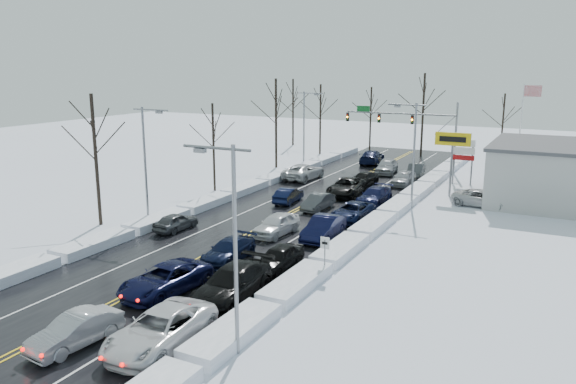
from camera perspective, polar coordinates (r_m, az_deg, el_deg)
The scene contains 44 objects.
ground at distance 43.52m, azimuth -1.98°, elevation -3.29°, with size 160.00×160.00×0.00m, color silver.
road_surface at distance 45.21m, azimuth -0.75°, elevation -2.66°, with size 14.00×84.00×0.01m, color black.
snow_bank_left at distance 49.11m, azimuth -8.61°, elevation -1.55°, with size 1.84×72.00×0.65m, color white.
snow_bank_right at distance 42.32m, azimuth 8.41°, elevation -3.89°, with size 1.84×72.00×0.65m, color white.
traffic_signal_mast at distance 67.00m, azimuth 12.46°, elevation 6.87°, with size 13.28×0.39×8.00m.
tires_plus_sign at distance 53.88m, azimuth 16.38°, elevation 4.75°, with size 3.20×0.34×6.00m.
used_vehicles_sign at distance 59.96m, azimuth 17.40°, elevation 3.84°, with size 2.20×0.22×4.65m.
speed_limit_sign at distance 32.70m, azimuth 3.77°, elevation -5.81°, with size 0.55×0.09×2.35m.
flagpole at distance 66.98m, azimuth 22.72°, elevation 6.57°, with size 1.87×1.20×10.00m.
streetlight_se at distance 23.12m, azimuth -5.83°, elevation -4.23°, with size 3.20×0.25×9.00m.
streetlight_ne at distance 48.52m, azimuth 12.47°, elevation 4.51°, with size 3.20×0.25×9.00m.
streetlight_sw at distance 43.89m, azimuth -14.15°, elevation 3.57°, with size 3.20×0.25×9.00m.
streetlight_nw at distance 67.30m, azimuth 1.78°, elevation 7.04°, with size 3.20×0.25×9.00m.
tree_left_b at distance 44.43m, azimuth -19.10°, elevation 5.55°, with size 4.00×4.00×10.00m.
tree_left_c at distance 54.52m, azimuth -7.62°, elevation 6.25°, with size 3.40×3.40×8.50m.
tree_left_d at distance 66.66m, azimuth -1.23°, elevation 8.74°, with size 4.20×4.20×10.50m.
tree_left_e at distance 77.28m, azimuth 3.32°, elevation 8.76°, with size 3.80×3.80×9.50m.
tree_far_a at distance 85.75m, azimuth 0.51°, elevation 9.41°, with size 4.00×4.00×10.00m.
tree_far_b at distance 82.07m, azimuth 8.42°, elevation 8.64°, with size 3.60×3.60×9.00m.
tree_far_c at distance 77.83m, azimuth 13.62°, elevation 9.23°, with size 4.40×4.40×11.00m.
tree_far_d at distance 77.69m, azimuth 21.05°, elevation 7.44°, with size 3.40×3.40×8.50m.
queued_car_1 at distance 27.19m, azimuth -20.67°, elevation -14.39°, with size 1.50×4.31×1.42m, color #A4A7AC.
queued_car_2 at distance 31.55m, azimuth -12.28°, elevation -9.97°, with size 2.57×5.57×1.55m, color black.
queued_car_3 at distance 35.81m, azimuth -6.05°, elevation -6.94°, with size 1.89×4.64×1.35m, color black.
queued_car_4 at distance 40.87m, azimuth -1.19°, elevation -4.35°, with size 1.83×4.56×1.55m, color silver.
queued_car_5 at distance 47.87m, azimuth 3.05°, elevation -1.80°, with size 1.43×4.11×1.35m, color #3A3C3E.
queued_car_6 at distance 53.39m, azimuth 5.93°, elevation -0.32°, with size 2.68×5.81×1.61m, color black.
queued_car_7 at distance 57.79m, azimuth 7.66°, elevation 0.65°, with size 1.87×4.61×1.34m, color black.
queued_car_8 at distance 64.68m, azimuth 9.97°, elevation 1.87°, with size 1.99×4.96×1.69m, color #9DA0A5.
queued_car_10 at distance 26.09m, azimuth -12.78°, elevation -15.05°, with size 2.69×5.84×1.62m, color silver.
queued_car_11 at distance 30.34m, azimuth -5.61°, elevation -10.67°, with size 2.38×5.85×1.70m, color black.
queued_car_12 at distance 34.21m, azimuth -0.98°, elevation -7.83°, with size 1.70×4.23×1.44m, color black.
queued_car_13 at distance 39.97m, azimuth 3.63°, elevation -4.78°, with size 1.72×4.94×1.63m, color black.
queued_car_14 at distance 44.99m, azimuth 6.53°, elevation -2.82°, with size 2.29×4.98×1.38m, color black.
queued_car_15 at distance 50.44m, azimuth 8.76°, elevation -1.18°, with size 2.02×4.96×1.44m, color black.
queued_car_16 at distance 58.62m, azimuth 11.64°, elevation 0.67°, with size 1.79×4.44×1.51m, color #9A9DA2.
queued_car_17 at distance 62.90m, azimuth 12.82°, elevation 1.43°, with size 1.58×4.54×1.50m, color #393B3E.
oncoming_car_0 at distance 50.30m, azimuth 0.03°, elevation -1.06°, with size 1.42×4.08×1.35m, color black.
oncoming_car_1 at distance 60.57m, azimuth 1.59°, elevation 1.32°, with size 2.77×6.01×1.67m, color silver.
oncoming_car_2 at distance 70.95m, azimuth 8.50°, elevation 2.88°, with size 2.35×5.78×1.68m, color black.
oncoming_car_3 at distance 42.78m, azimuth -11.29°, elevation -3.82°, with size 1.56×3.88×1.32m, color #414447.
parked_car_0 at distance 51.72m, azimuth 19.12°, elevation -1.40°, with size 2.38×5.16×1.43m, color silver.
parked_car_1 at distance 53.14m, azimuth 22.86°, elevation -1.33°, with size 1.97×4.84×1.40m, color #3D3F42.
parked_car_2 at distance 59.48m, azimuth 21.17°, elevation 0.23°, with size 1.91×4.75×1.62m, color black.
Camera 1 is at (20.42, -36.49, 12.05)m, focal length 35.00 mm.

